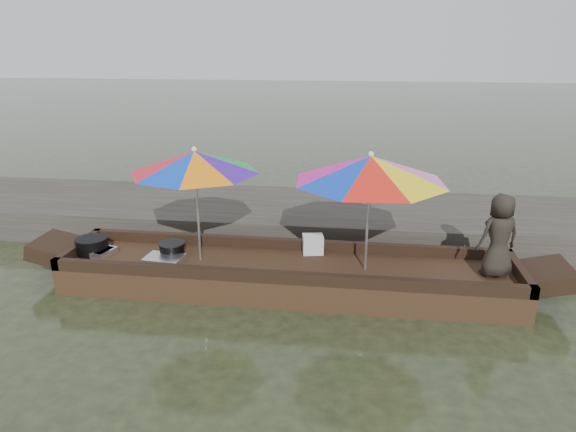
# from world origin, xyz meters

# --- Properties ---
(water) EXTENTS (80.00, 80.00, 0.00)m
(water) POSITION_xyz_m (0.00, 0.00, 0.00)
(water) COLOR black
(water) RESTS_ON ground
(dock) EXTENTS (22.00, 2.20, 0.50)m
(dock) POSITION_xyz_m (0.00, 2.20, 0.25)
(dock) COLOR #2D2B26
(dock) RESTS_ON ground
(boat_hull) EXTENTS (5.98, 1.20, 0.35)m
(boat_hull) POSITION_xyz_m (0.00, 0.00, 0.17)
(boat_hull) COLOR #3B2715
(boat_hull) RESTS_ON water
(cooking_pot) EXTENTS (0.43, 0.43, 0.23)m
(cooking_pot) POSITION_xyz_m (-2.74, 0.01, 0.46)
(cooking_pot) COLOR black
(cooking_pot) RESTS_ON boat_hull
(tray_crayfish) EXTENTS (0.57, 0.46, 0.09)m
(tray_crayfish) POSITION_xyz_m (-2.69, -0.01, 0.39)
(tray_crayfish) COLOR silver
(tray_crayfish) RESTS_ON boat_hull
(tray_scallop) EXTENTS (0.54, 0.39, 0.06)m
(tray_scallop) POSITION_xyz_m (-1.66, -0.10, 0.38)
(tray_scallop) COLOR silver
(tray_scallop) RESTS_ON boat_hull
(charcoal_grill) EXTENTS (0.34, 0.34, 0.16)m
(charcoal_grill) POSITION_xyz_m (-1.63, 0.14, 0.43)
(charcoal_grill) COLOR black
(charcoal_grill) RESTS_ON boat_hull
(supply_bag) EXTENTS (0.32, 0.27, 0.26)m
(supply_bag) POSITION_xyz_m (0.30, 0.45, 0.48)
(supply_bag) COLOR silver
(supply_bag) RESTS_ON boat_hull
(vendor) EXTENTS (0.62, 0.51, 1.08)m
(vendor) POSITION_xyz_m (2.64, 0.02, 0.89)
(vendor) COLOR black
(vendor) RESTS_ON boat_hull
(umbrella_bow) EXTENTS (1.80, 1.80, 1.55)m
(umbrella_bow) POSITION_xyz_m (-1.18, 0.00, 1.12)
(umbrella_bow) COLOR green
(umbrella_bow) RESTS_ON boat_hull
(umbrella_stern) EXTENTS (2.44, 2.44, 1.55)m
(umbrella_stern) POSITION_xyz_m (1.03, 0.00, 1.12)
(umbrella_stern) COLOR pink
(umbrella_stern) RESTS_ON boat_hull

